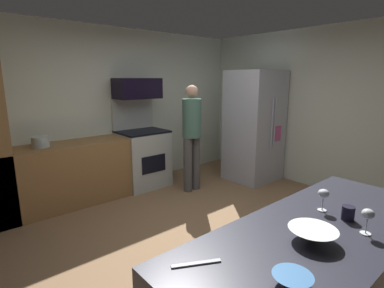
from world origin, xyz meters
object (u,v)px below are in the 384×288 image
(refrigerator, at_px, (254,126))
(mug_coffee, at_px, (348,213))
(mixing_bowl_small, at_px, (312,235))
(wine_glass_mid, at_px, (323,195))
(mixing_bowl_large, at_px, (292,281))
(wine_glass_far, at_px, (368,215))
(microwave, at_px, (137,88))
(person_cook, at_px, (192,133))
(oven_range, at_px, (143,156))
(stock_pot, at_px, (40,142))

(refrigerator, relative_size, mug_coffee, 20.96)
(mixing_bowl_small, distance_m, wine_glass_mid, 0.46)
(mixing_bowl_large, xyz_separation_m, wine_glass_far, (0.73, -0.04, 0.09))
(microwave, bearing_deg, mug_coffee, -99.47)
(refrigerator, xyz_separation_m, person_cook, (-1.22, 0.27, -0.01))
(microwave, height_order, refrigerator, refrigerator)
(microwave, relative_size, wine_glass_mid, 4.74)
(oven_range, xyz_separation_m, person_cook, (0.49, -0.71, 0.44))
(refrigerator, bearing_deg, wine_glass_mid, -134.07)
(mixing_bowl_large, distance_m, stock_pot, 3.65)
(microwave, relative_size, mug_coffee, 8.02)
(mixing_bowl_large, relative_size, mixing_bowl_small, 0.67)
(microwave, height_order, wine_glass_mid, microwave)
(wine_glass_far, bearing_deg, mug_coffee, 53.89)
(mixing_bowl_small, bearing_deg, microwave, 74.16)
(wine_glass_far, bearing_deg, stock_pot, 102.76)
(wine_glass_mid, relative_size, wine_glass_far, 0.99)
(oven_range, xyz_separation_m, wine_glass_mid, (-0.60, -3.37, 0.51))
(mug_coffee, bearing_deg, mixing_bowl_small, 177.30)
(mixing_bowl_small, height_order, stock_pot, stock_pot)
(person_cook, distance_m, wine_glass_far, 3.20)
(refrigerator, xyz_separation_m, wine_glass_mid, (-2.30, -2.38, 0.05))
(refrigerator, relative_size, mixing_bowl_small, 7.19)
(wine_glass_far, bearing_deg, microwave, 79.33)
(mixing_bowl_large, bearing_deg, oven_range, 68.44)
(refrigerator, distance_m, wine_glass_mid, 3.31)
(refrigerator, xyz_separation_m, mixing_bowl_large, (-3.15, -2.66, -0.04))
(refrigerator, height_order, wine_glass_far, refrigerator)
(mixing_bowl_large, bearing_deg, stock_pot, 91.65)
(mixing_bowl_large, height_order, stock_pot, stock_pot)
(mixing_bowl_small, height_order, mug_coffee, mug_coffee)
(person_cook, xyz_separation_m, mug_coffee, (-1.09, -2.82, -0.01))
(refrigerator, distance_m, mixing_bowl_large, 4.12)
(mixing_bowl_small, xyz_separation_m, wine_glass_far, (0.31, -0.16, 0.08))
(oven_range, relative_size, stock_pot, 6.65)
(mixing_bowl_large, bearing_deg, mug_coffee, 7.44)
(oven_range, height_order, stock_pot, oven_range)
(mug_coffee, xyz_separation_m, stock_pot, (-0.94, 3.54, 0.03))
(person_cook, distance_m, stock_pot, 2.16)
(mug_coffee, bearing_deg, wine_glass_mid, 87.57)
(wine_glass_mid, xyz_separation_m, stock_pot, (-0.95, 3.37, -0.05))
(person_cook, bearing_deg, wine_glass_mid, -112.23)
(microwave, xyz_separation_m, wine_glass_far, (-0.71, -3.77, -0.62))
(stock_pot, bearing_deg, oven_range, -0.25)
(mixing_bowl_small, bearing_deg, stock_pot, 98.44)
(wine_glass_mid, height_order, mug_coffee, wine_glass_mid)
(mixing_bowl_large, height_order, wine_glass_far, wine_glass_far)
(mug_coffee, bearing_deg, stock_pot, 104.88)
(person_cook, relative_size, wine_glass_far, 10.81)
(microwave, xyz_separation_m, person_cook, (0.49, -0.80, -0.68))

